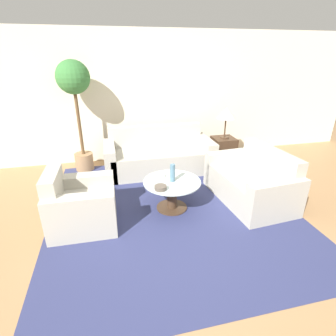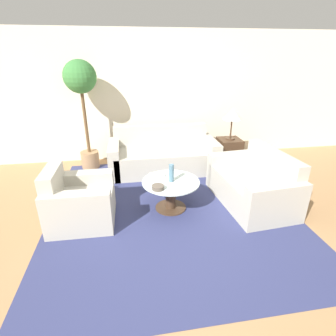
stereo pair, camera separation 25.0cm
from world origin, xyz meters
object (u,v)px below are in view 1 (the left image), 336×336
object	(u,v)px
sofa_main	(158,156)
vase	(173,173)
armchair	(79,207)
potted_plant	(75,93)
coffee_table	(172,191)
loveseat	(253,183)
table_lamp	(226,114)
book_stack	(157,175)
bowl	(161,188)

from	to	relation	value
sofa_main	vase	xyz separation A→B (m)	(-0.09, -1.48, 0.30)
armchair	potted_plant	xyz separation A→B (m)	(-0.04, 1.92, 1.20)
sofa_main	vase	size ratio (longest dim) A/B	8.01
sofa_main	coffee_table	xyz separation A→B (m)	(-0.09, -1.48, 0.01)
loveseat	coffee_table	xyz separation A→B (m)	(-1.31, 0.01, 0.01)
table_lamp	book_stack	size ratio (longest dim) A/B	2.74
loveseat	table_lamp	size ratio (longest dim) A/B	2.44
armchair	book_stack	size ratio (longest dim) A/B	3.81
coffee_table	bowl	bearing A→B (deg)	-135.07
book_stack	coffee_table	bearing A→B (deg)	-49.21
table_lamp	book_stack	bearing A→B (deg)	-142.53
table_lamp	potted_plant	distance (m)	2.86
armchair	coffee_table	world-z (taller)	armchair
armchair	book_stack	world-z (taller)	armchair
table_lamp	armchair	bearing A→B (deg)	-150.26
coffee_table	bowl	size ratio (longest dim) A/B	5.00
sofa_main	potted_plant	world-z (taller)	potted_plant
sofa_main	book_stack	distance (m)	1.33
armchair	potted_plant	world-z (taller)	potted_plant
loveseat	coffee_table	size ratio (longest dim) A/B	1.80
book_stack	bowl	bearing A→B (deg)	-96.24
sofa_main	vase	distance (m)	1.51
vase	book_stack	world-z (taller)	vase
loveseat	table_lamp	xyz separation A→B (m)	(0.15, 1.46, 0.78)
armchair	loveseat	world-z (taller)	loveseat
armchair	bowl	size ratio (longest dim) A/B	5.12
sofa_main	book_stack	world-z (taller)	sofa_main
sofa_main	bowl	xyz separation A→B (m)	(-0.31, -1.70, 0.20)
sofa_main	armchair	distance (m)	2.13
loveseat	bowl	world-z (taller)	loveseat
potted_plant	bowl	size ratio (longest dim) A/B	12.34
armchair	coffee_table	bearing A→B (deg)	-83.52
loveseat	coffee_table	bearing A→B (deg)	-95.04
potted_plant	bowl	distance (m)	2.52
vase	coffee_table	bearing A→B (deg)	-160.46
potted_plant	vase	xyz separation A→B (m)	(1.35, -1.79, -0.91)
loveseat	bowl	bearing A→B (deg)	-87.06
vase	bowl	world-z (taller)	vase
coffee_table	book_stack	size ratio (longest dim) A/B	3.72
loveseat	table_lamp	distance (m)	1.66
potted_plant	bowl	world-z (taller)	potted_plant
bowl	book_stack	size ratio (longest dim) A/B	0.74
sofa_main	bowl	size ratio (longest dim) A/B	12.44
table_lamp	vase	xyz separation A→B (m)	(-1.45, -1.45, -0.47)
sofa_main	table_lamp	world-z (taller)	table_lamp
vase	bowl	distance (m)	0.32
vase	loveseat	bearing A→B (deg)	-0.46
armchair	bowl	xyz separation A→B (m)	(1.09, -0.09, 0.20)
coffee_table	vase	world-z (taller)	vase
coffee_table	book_stack	distance (m)	0.32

